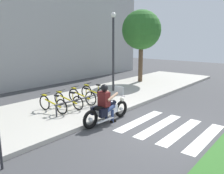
# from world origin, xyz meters

# --- Properties ---
(ground_plane) EXTENTS (48.00, 48.00, 0.00)m
(ground_plane) POSITION_xyz_m (0.00, 0.00, 0.00)
(ground_plane) COLOR #424244
(sidewalk) EXTENTS (24.00, 4.40, 0.15)m
(sidewalk) POSITION_xyz_m (0.00, 4.02, 0.07)
(sidewalk) COLOR #B7B2A8
(sidewalk) RESTS_ON ground
(crosswalk_stripe_0) EXTENTS (2.80, 0.40, 0.01)m
(crosswalk_stripe_0) POSITION_xyz_m (0.46, -1.60, 0.00)
(crosswalk_stripe_0) COLOR white
(crosswalk_stripe_0) RESTS_ON ground
(crosswalk_stripe_1) EXTENTS (2.80, 0.40, 0.01)m
(crosswalk_stripe_1) POSITION_xyz_m (0.46, -0.80, 0.00)
(crosswalk_stripe_1) COLOR white
(crosswalk_stripe_1) RESTS_ON ground
(crosswalk_stripe_2) EXTENTS (2.80, 0.40, 0.01)m
(crosswalk_stripe_2) POSITION_xyz_m (0.46, 0.00, 0.00)
(crosswalk_stripe_2) COLOR white
(crosswalk_stripe_2) RESTS_ON ground
(crosswalk_stripe_3) EXTENTS (2.80, 0.40, 0.01)m
(crosswalk_stripe_3) POSITION_xyz_m (0.46, 0.80, 0.00)
(crosswalk_stripe_3) COLOR white
(crosswalk_stripe_3) RESTS_ON ground
(motorcycle) EXTENTS (2.29, 0.64, 1.25)m
(motorcycle) POSITION_xyz_m (-0.45, 1.65, 0.46)
(motorcycle) COLOR black
(motorcycle) RESTS_ON ground
(rider) EXTENTS (0.64, 0.55, 1.45)m
(rider) POSITION_xyz_m (-0.53, 1.66, 0.83)
(rider) COLOR #591919
(rider) RESTS_ON ground
(bicycle_0) EXTENTS (0.48, 1.61, 0.74)m
(bicycle_0) POSITION_xyz_m (-1.28, 3.78, 0.49)
(bicycle_0) COLOR black
(bicycle_0) RESTS_ON sidewalk
(bicycle_1) EXTENTS (0.48, 1.69, 0.72)m
(bicycle_1) POSITION_xyz_m (-0.49, 3.78, 0.48)
(bicycle_1) COLOR black
(bicycle_1) RESTS_ON sidewalk
(bicycle_2) EXTENTS (0.48, 1.63, 0.77)m
(bicycle_2) POSITION_xyz_m (0.30, 3.78, 0.50)
(bicycle_2) COLOR black
(bicycle_2) RESTS_ON sidewalk
(bicycle_3) EXTENTS (0.48, 1.61, 0.79)m
(bicycle_3) POSITION_xyz_m (1.08, 3.78, 0.51)
(bicycle_3) COLOR black
(bicycle_3) RESTS_ON sidewalk
(bike_rack) EXTENTS (2.96, 0.07, 0.49)m
(bike_rack) POSITION_xyz_m (-0.10, 3.23, 0.56)
(bike_rack) COLOR #333338
(bike_rack) RESTS_ON sidewalk
(street_lamp) EXTENTS (0.28, 0.28, 4.37)m
(street_lamp) POSITION_xyz_m (3.27, 4.42, 2.64)
(street_lamp) COLOR #2D2D33
(street_lamp) RESTS_ON ground
(tree_near_rack) EXTENTS (2.56, 2.56, 4.85)m
(tree_near_rack) POSITION_xyz_m (6.65, 4.82, 3.54)
(tree_near_rack) COLOR brown
(tree_near_rack) RESTS_ON ground
(building_backdrop) EXTENTS (24.00, 1.20, 7.63)m
(building_backdrop) POSITION_xyz_m (0.00, 9.72, 3.82)
(building_backdrop) COLOR #A2A2A2
(building_backdrop) RESTS_ON ground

